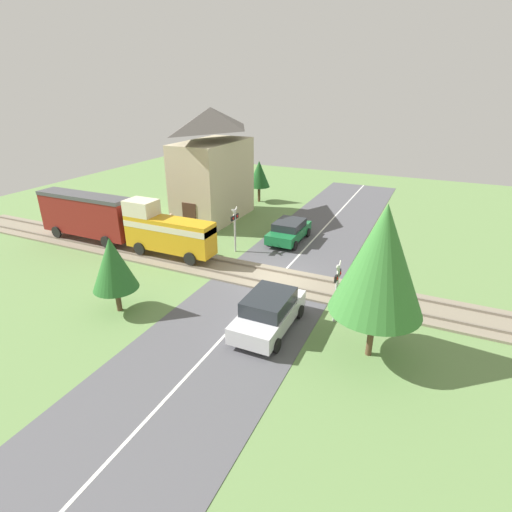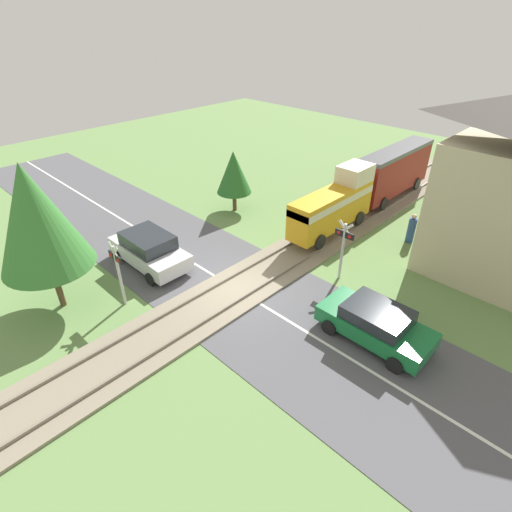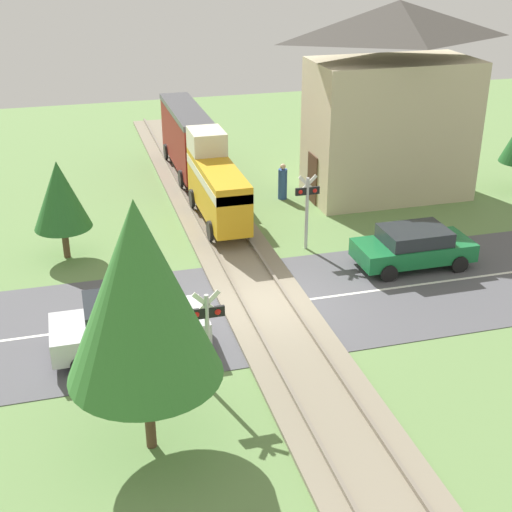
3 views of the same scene
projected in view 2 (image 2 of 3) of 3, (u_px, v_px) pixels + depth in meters
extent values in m
plane|color=#66894C|center=(237.00, 290.00, 17.26)|extent=(60.00, 60.00, 0.00)
cube|color=#515156|center=(237.00, 290.00, 17.26)|extent=(48.00, 6.40, 0.02)
cube|color=silver|center=(237.00, 289.00, 17.25)|extent=(48.00, 0.12, 0.00)
cube|color=gray|center=(237.00, 289.00, 17.23)|extent=(2.80, 48.00, 0.12)
cube|color=slate|center=(226.00, 280.00, 17.59)|extent=(0.10, 48.00, 0.12)
cube|color=slate|center=(249.00, 294.00, 16.74)|extent=(0.10, 48.00, 0.12)
cube|color=gold|center=(331.00, 209.00, 20.53)|extent=(1.35, 5.60, 1.90)
cube|color=beige|center=(332.00, 199.00, 20.25)|extent=(1.37, 5.60, 0.36)
cube|color=beige|center=(355.00, 173.00, 20.94)|extent=(1.35, 1.79, 0.90)
cylinder|color=black|center=(297.00, 232.00, 20.37)|extent=(0.14, 0.76, 0.76)
cylinder|color=black|center=(320.00, 242.00, 19.52)|extent=(0.14, 0.76, 0.76)
cylinder|color=black|center=(337.00, 210.00, 22.55)|extent=(0.14, 0.76, 0.76)
cylinder|color=black|center=(360.00, 218.00, 21.70)|extent=(0.14, 0.76, 0.76)
cube|color=maroon|center=(394.00, 172.00, 24.39)|extent=(1.35, 6.74, 2.40)
cube|color=#47474C|center=(398.00, 151.00, 23.69)|extent=(1.41, 6.74, 0.24)
cylinder|color=black|center=(362.00, 197.00, 24.14)|extent=(0.14, 0.76, 0.76)
cylinder|color=black|center=(384.00, 204.00, 23.29)|extent=(0.14, 0.76, 0.76)
cylinder|color=black|center=(396.00, 178.00, 26.76)|extent=(0.14, 0.76, 0.76)
cylinder|color=black|center=(417.00, 184.00, 25.91)|extent=(0.14, 0.76, 0.76)
cube|color=silver|center=(150.00, 253.00, 18.62)|extent=(4.29, 1.86, 0.70)
cube|color=#23282D|center=(148.00, 240.00, 18.27)|extent=(2.36, 1.71, 0.62)
cylinder|color=black|center=(185.00, 263.00, 18.55)|extent=(0.60, 0.18, 0.60)
cylinder|color=black|center=(150.00, 279.00, 17.42)|extent=(0.60, 0.18, 0.60)
cylinder|color=black|center=(151.00, 242.00, 20.20)|extent=(0.60, 0.18, 0.60)
cylinder|color=black|center=(118.00, 256.00, 19.07)|extent=(0.60, 0.18, 0.60)
cube|color=#197038|center=(375.00, 326.00, 14.42)|extent=(4.07, 1.82, 0.62)
cube|color=#23282D|center=(377.00, 314.00, 14.13)|extent=(2.24, 1.68, 0.49)
cylinder|color=black|center=(329.00, 327.00, 14.81)|extent=(0.60, 0.18, 0.60)
cylinder|color=black|center=(356.00, 305.00, 15.92)|extent=(0.60, 0.18, 0.60)
cylinder|color=black|center=(395.00, 365.00, 13.25)|extent=(0.60, 0.18, 0.60)
cylinder|color=black|center=(419.00, 338.00, 14.36)|extent=(0.60, 0.18, 0.60)
cylinder|color=#B7B7B7|center=(120.00, 276.00, 15.76)|extent=(0.12, 0.12, 2.74)
cube|color=black|center=(115.00, 257.00, 15.30)|extent=(0.90, 0.08, 0.28)
sphere|color=red|center=(112.00, 255.00, 15.46)|extent=(0.18, 0.18, 0.18)
sphere|color=red|center=(119.00, 260.00, 15.14)|extent=(0.18, 0.18, 0.18)
cube|color=silver|center=(114.00, 252.00, 15.17)|extent=(0.72, 0.04, 0.72)
cube|color=silver|center=(114.00, 252.00, 15.17)|extent=(0.72, 0.04, 0.72)
cylinder|color=#B7B7B7|center=(342.00, 252.00, 17.31)|extent=(0.12, 0.12, 2.74)
cube|color=black|center=(345.00, 234.00, 16.84)|extent=(0.90, 0.08, 0.28)
sphere|color=red|center=(350.00, 236.00, 16.68)|extent=(0.18, 0.18, 0.18)
sphere|color=red|center=(339.00, 232.00, 17.00)|extent=(0.18, 0.18, 0.18)
cube|color=silver|center=(345.00, 229.00, 16.71)|extent=(0.72, 0.04, 0.72)
cube|color=silver|center=(345.00, 229.00, 16.71)|extent=(0.72, 0.04, 0.72)
cube|color=#472D1E|center=(428.00, 236.00, 19.16)|extent=(0.06, 1.10, 2.10)
cylinder|color=#2D4C8E|center=(411.00, 230.00, 20.45)|extent=(0.39, 0.39, 1.34)
sphere|color=beige|center=(414.00, 216.00, 20.03)|extent=(0.24, 0.24, 0.24)
cylinder|color=brown|center=(235.00, 201.00, 23.73)|extent=(0.24, 0.24, 1.16)
cone|color=#286628|center=(234.00, 172.00, 22.78)|extent=(2.02, 2.02, 2.43)
cylinder|color=brown|center=(58.00, 285.00, 15.89)|extent=(0.24, 0.24, 1.97)
cone|color=#387A33|center=(35.00, 217.00, 14.28)|extent=(3.40, 3.40, 4.07)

